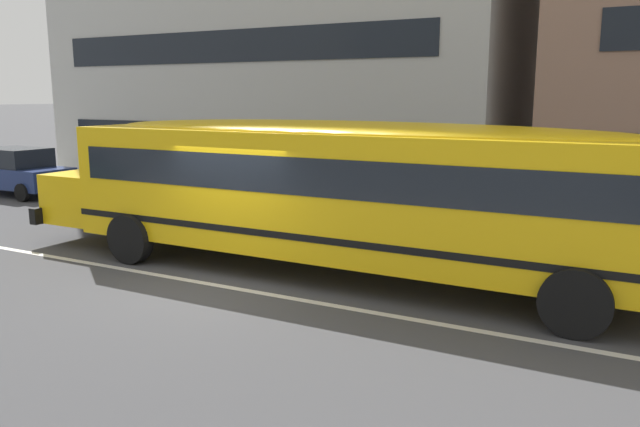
# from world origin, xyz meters

# --- Properties ---
(ground_plane) EXTENTS (400.00, 400.00, 0.00)m
(ground_plane) POSITION_xyz_m (0.00, 0.00, 0.00)
(ground_plane) COLOR #424244
(sidewalk_far) EXTENTS (120.00, 3.00, 0.01)m
(sidewalk_far) POSITION_xyz_m (0.00, 7.97, 0.01)
(sidewalk_far) COLOR gray
(sidewalk_far) RESTS_ON ground_plane
(lane_centreline) EXTENTS (110.00, 0.16, 0.01)m
(lane_centreline) POSITION_xyz_m (0.00, 0.00, 0.00)
(lane_centreline) COLOR silver
(lane_centreline) RESTS_ON ground_plane
(school_bus) EXTENTS (13.34, 3.16, 2.98)m
(school_bus) POSITION_xyz_m (1.51, 1.72, 1.77)
(school_bus) COLOR yellow
(school_bus) RESTS_ON ground_plane
(parked_car_dark_blue_under_tree) EXTENTS (3.96, 2.00, 1.64)m
(parked_car_dark_blue_under_tree) POSITION_xyz_m (-12.63, 5.35, 0.84)
(parked_car_dark_blue_under_tree) COLOR navy
(parked_car_dark_blue_under_tree) RESTS_ON ground_plane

